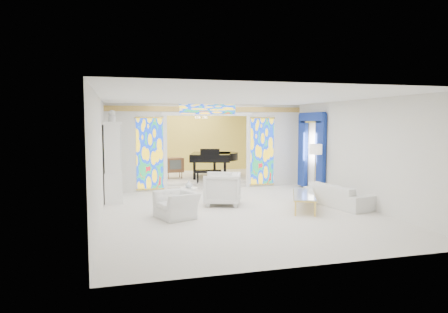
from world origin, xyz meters
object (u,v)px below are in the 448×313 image
object	(u,v)px
china_cabinet	(113,162)
tv_console	(174,165)
armchair_right	(222,189)
sofa	(338,195)
armchair_left	(177,205)
coffee_table	(304,195)
grand_piano	(215,157)

from	to	relation	value
china_cabinet	tv_console	distance (m)	3.76
armchair_right	sofa	distance (m)	3.31
tv_console	armchair_left	bearing A→B (deg)	-103.20
coffee_table	sofa	bearing A→B (deg)	5.85
sofa	armchair_left	bearing A→B (deg)	79.97
china_cabinet	armchair_right	distance (m)	3.43
armchair_left	coffee_table	distance (m)	3.52
armchair_right	tv_console	bearing A→B (deg)	-150.54
grand_piano	tv_console	distance (m)	1.66
sofa	grand_piano	bearing A→B (deg)	9.93
armchair_right	coffee_table	bearing A→B (deg)	81.23
armchair_right	sofa	size ratio (longest dim) A/B	0.48
sofa	coffee_table	distance (m)	1.13
armchair_left	tv_console	distance (m)	5.73
sofa	grand_piano	size ratio (longest dim) A/B	0.70
china_cabinet	sofa	world-z (taller)	china_cabinet
sofa	tv_console	size ratio (longest dim) A/B	2.64
armchair_left	sofa	world-z (taller)	armchair_left
sofa	tv_console	xyz separation A→B (m)	(-3.93, 5.45, 0.39)
coffee_table	grand_piano	distance (m)	5.75
armchair_right	grand_piano	bearing A→B (deg)	-171.22
armchair_right	coffee_table	distance (m)	2.31
china_cabinet	tv_console	xyz separation A→B (m)	(2.24, 2.98, -0.47)
sofa	coffee_table	xyz separation A→B (m)	(-1.12, -0.11, 0.08)
china_cabinet	armchair_left	distance (m)	3.21
china_cabinet	armchair_right	size ratio (longest dim) A/B	2.67
china_cabinet	sofa	size ratio (longest dim) A/B	1.28
china_cabinet	armchair_left	xyz separation A→B (m)	(1.53, -2.69, -0.85)
armchair_right	tv_console	world-z (taller)	tv_console
armchair_right	sofa	bearing A→B (deg)	92.30
armchair_left	sofa	bearing A→B (deg)	72.88
tv_console	coffee_table	bearing A→B (deg)	-69.35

